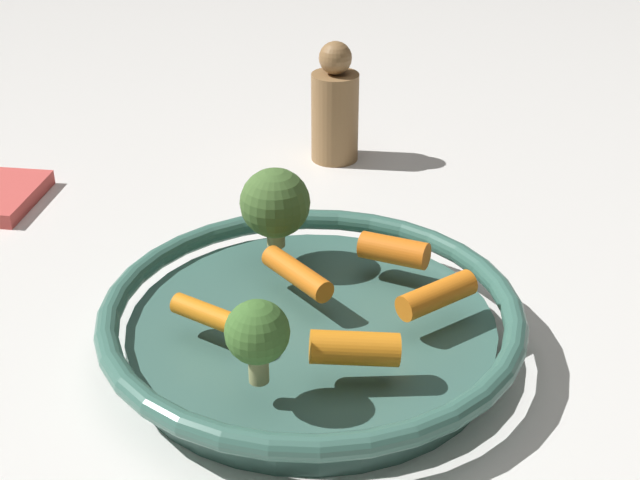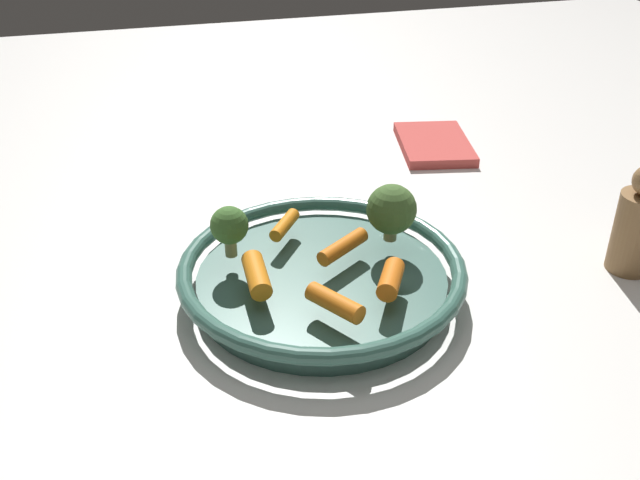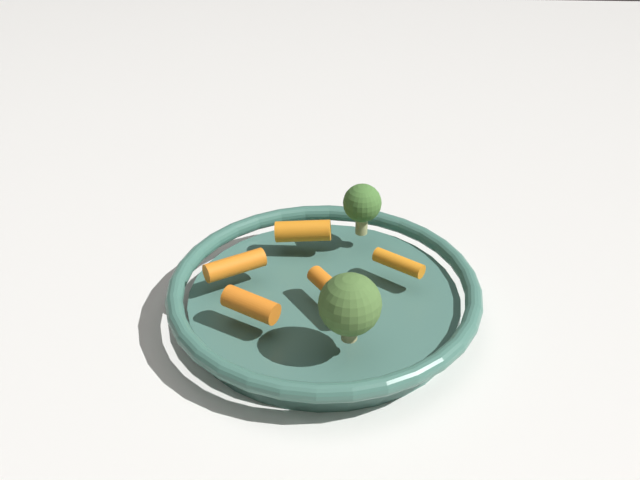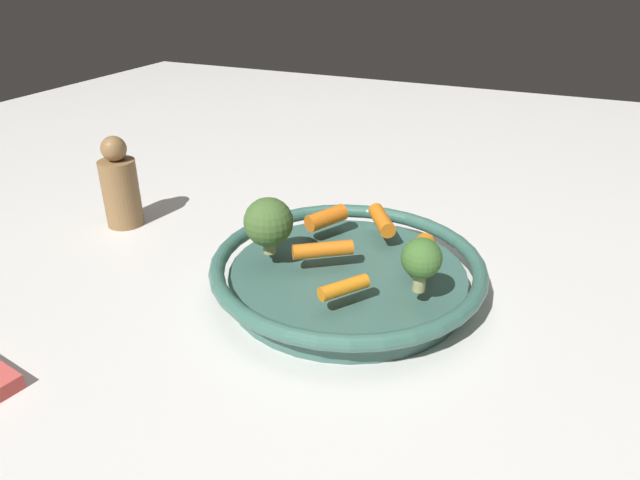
{
  "view_description": "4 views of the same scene",
  "coord_description": "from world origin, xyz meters",
  "px_view_note": "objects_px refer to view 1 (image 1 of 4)",
  "views": [
    {
      "loc": [
        -0.02,
        -0.54,
        0.39
      ],
      "look_at": [
        0.01,
        0.03,
        0.07
      ],
      "focal_mm": 51.75,
      "sensor_mm": 36.0,
      "label": 1
    },
    {
      "loc": [
        0.62,
        -0.16,
        0.45
      ],
      "look_at": [
        -0.02,
        0.0,
        0.05
      ],
      "focal_mm": 41.62,
      "sensor_mm": 36.0,
      "label": 2
    },
    {
      "loc": [
        -0.02,
        0.59,
        0.47
      ],
      "look_at": [
        0.0,
        -0.02,
        0.08
      ],
      "focal_mm": 43.66,
      "sensor_mm": 36.0,
      "label": 3
    },
    {
      "loc": [
        -0.5,
        -0.19,
        0.34
      ],
      "look_at": [
        -0.02,
        0.02,
        0.07
      ],
      "focal_mm": 31.83,
      "sensor_mm": 36.0,
      "label": 4
    }
  ],
  "objects_px": {
    "serving_bowl": "(312,325)",
    "broccoli_floret_small": "(257,334)",
    "baby_carrot_left": "(355,348)",
    "pepper_mill": "(335,109)",
    "baby_carrot_right": "(394,250)",
    "baby_carrot_center": "(297,273)",
    "baby_carrot_back": "(437,295)",
    "broccoli_floret_edge": "(275,203)",
    "baby_carrot_near_rim": "(207,314)"
  },
  "relations": [
    {
      "from": "baby_carrot_left",
      "to": "broccoli_floret_small",
      "type": "height_order",
      "value": "broccoli_floret_small"
    },
    {
      "from": "baby_carrot_left",
      "to": "serving_bowl",
      "type": "bearing_deg",
      "value": 108.96
    },
    {
      "from": "broccoli_floret_small",
      "to": "pepper_mill",
      "type": "height_order",
      "value": "pepper_mill"
    },
    {
      "from": "baby_carrot_left",
      "to": "baby_carrot_near_rim",
      "type": "relative_size",
      "value": 1.08
    },
    {
      "from": "pepper_mill",
      "to": "baby_carrot_back",
      "type": "bearing_deg",
      "value": -81.73
    },
    {
      "from": "serving_bowl",
      "to": "baby_carrot_left",
      "type": "xyz_separation_m",
      "value": [
        0.02,
        -0.07,
        0.03
      ]
    },
    {
      "from": "baby_carrot_center",
      "to": "baby_carrot_right",
      "type": "distance_m",
      "value": 0.08
    },
    {
      "from": "baby_carrot_back",
      "to": "pepper_mill",
      "type": "relative_size",
      "value": 0.48
    },
    {
      "from": "baby_carrot_back",
      "to": "broccoli_floret_edge",
      "type": "height_order",
      "value": "broccoli_floret_edge"
    },
    {
      "from": "serving_bowl",
      "to": "baby_carrot_left",
      "type": "bearing_deg",
      "value": -71.04
    },
    {
      "from": "serving_bowl",
      "to": "broccoli_floret_edge",
      "type": "relative_size",
      "value": 4.71
    },
    {
      "from": "baby_carrot_left",
      "to": "broccoli_floret_edge",
      "type": "xyz_separation_m",
      "value": [
        -0.05,
        0.15,
        0.03
      ]
    },
    {
      "from": "broccoli_floret_small",
      "to": "baby_carrot_near_rim",
      "type": "bearing_deg",
      "value": 119.18
    },
    {
      "from": "broccoli_floret_small",
      "to": "pepper_mill",
      "type": "bearing_deg",
      "value": 80.81
    },
    {
      "from": "baby_carrot_left",
      "to": "broccoli_floret_small",
      "type": "relative_size",
      "value": 1.01
    },
    {
      "from": "baby_carrot_center",
      "to": "baby_carrot_right",
      "type": "xyz_separation_m",
      "value": [
        0.07,
        0.03,
        0.0
      ]
    },
    {
      "from": "baby_carrot_left",
      "to": "baby_carrot_near_rim",
      "type": "bearing_deg",
      "value": 153.34
    },
    {
      "from": "baby_carrot_center",
      "to": "broccoli_floret_small",
      "type": "relative_size",
      "value": 1.18
    },
    {
      "from": "serving_bowl",
      "to": "baby_carrot_center",
      "type": "xyz_separation_m",
      "value": [
        -0.01,
        0.03,
        0.03
      ]
    },
    {
      "from": "baby_carrot_center",
      "to": "pepper_mill",
      "type": "distance_m",
      "value": 0.32
    },
    {
      "from": "serving_bowl",
      "to": "pepper_mill",
      "type": "height_order",
      "value": "pepper_mill"
    },
    {
      "from": "baby_carrot_near_rim",
      "to": "pepper_mill",
      "type": "distance_m",
      "value": 0.38
    },
    {
      "from": "baby_carrot_right",
      "to": "broccoli_floret_edge",
      "type": "bearing_deg",
      "value": 161.36
    },
    {
      "from": "baby_carrot_center",
      "to": "baby_carrot_back",
      "type": "relative_size",
      "value": 1.1
    },
    {
      "from": "serving_bowl",
      "to": "broccoli_floret_small",
      "type": "xyz_separation_m",
      "value": [
        -0.03,
        -0.09,
        0.05
      ]
    },
    {
      "from": "baby_carrot_back",
      "to": "broccoli_floret_edge",
      "type": "distance_m",
      "value": 0.15
    },
    {
      "from": "baby_carrot_right",
      "to": "broccoli_floret_small",
      "type": "xyz_separation_m",
      "value": [
        -0.1,
        -0.14,
        0.02
      ]
    },
    {
      "from": "baby_carrot_right",
      "to": "pepper_mill",
      "type": "xyz_separation_m",
      "value": [
        -0.03,
        0.29,
        0.0
      ]
    },
    {
      "from": "baby_carrot_center",
      "to": "broccoli_floret_edge",
      "type": "bearing_deg",
      "value": 104.92
    },
    {
      "from": "baby_carrot_center",
      "to": "broccoli_floret_edge",
      "type": "distance_m",
      "value": 0.07
    },
    {
      "from": "baby_carrot_center",
      "to": "baby_carrot_near_rim",
      "type": "height_order",
      "value": "baby_carrot_center"
    },
    {
      "from": "baby_carrot_right",
      "to": "pepper_mill",
      "type": "relative_size",
      "value": 0.41
    },
    {
      "from": "baby_carrot_right",
      "to": "baby_carrot_near_rim",
      "type": "distance_m",
      "value": 0.15
    },
    {
      "from": "baby_carrot_right",
      "to": "broccoli_floret_edge",
      "type": "height_order",
      "value": "broccoli_floret_edge"
    },
    {
      "from": "baby_carrot_right",
      "to": "broccoli_floret_edge",
      "type": "distance_m",
      "value": 0.1
    },
    {
      "from": "serving_bowl",
      "to": "baby_carrot_back",
      "type": "height_order",
      "value": "baby_carrot_back"
    },
    {
      "from": "baby_carrot_left",
      "to": "pepper_mill",
      "type": "distance_m",
      "value": 0.41
    },
    {
      "from": "pepper_mill",
      "to": "baby_carrot_left",
      "type": "bearing_deg",
      "value": -91.39
    },
    {
      "from": "baby_carrot_center",
      "to": "pepper_mill",
      "type": "height_order",
      "value": "pepper_mill"
    },
    {
      "from": "baby_carrot_left",
      "to": "broccoli_floret_small",
      "type": "distance_m",
      "value": 0.07
    },
    {
      "from": "baby_carrot_left",
      "to": "broccoli_floret_small",
      "type": "bearing_deg",
      "value": -164.55
    },
    {
      "from": "baby_carrot_right",
      "to": "pepper_mill",
      "type": "bearing_deg",
      "value": 95.58
    },
    {
      "from": "baby_carrot_left",
      "to": "pepper_mill",
      "type": "bearing_deg",
      "value": 88.61
    },
    {
      "from": "broccoli_floret_small",
      "to": "broccoli_floret_edge",
      "type": "relative_size",
      "value": 0.87
    },
    {
      "from": "baby_carrot_right",
      "to": "baby_carrot_near_rim",
      "type": "relative_size",
      "value": 0.99
    },
    {
      "from": "broccoli_floret_small",
      "to": "broccoli_floret_edge",
      "type": "xyz_separation_m",
      "value": [
        0.01,
        0.17,
        0.0
      ]
    },
    {
      "from": "baby_carrot_back",
      "to": "broccoli_floret_edge",
      "type": "bearing_deg",
      "value": 140.3
    },
    {
      "from": "broccoli_floret_edge",
      "to": "pepper_mill",
      "type": "height_order",
      "value": "pepper_mill"
    },
    {
      "from": "baby_carrot_near_rim",
      "to": "serving_bowl",
      "type": "bearing_deg",
      "value": 18.55
    },
    {
      "from": "baby_carrot_near_rim",
      "to": "pepper_mill",
      "type": "height_order",
      "value": "pepper_mill"
    }
  ]
}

